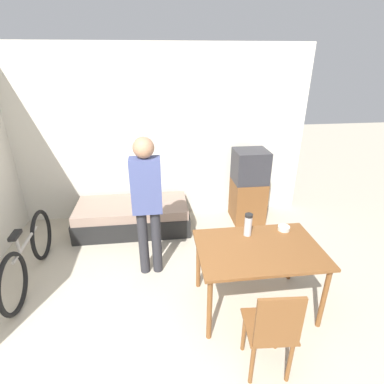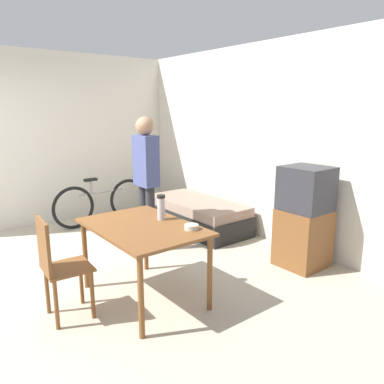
{
  "view_description": "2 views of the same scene",
  "coord_description": "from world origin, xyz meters",
  "px_view_note": "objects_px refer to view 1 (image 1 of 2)",
  "views": [
    {
      "loc": [
        0.12,
        -1.43,
        2.5
      ],
      "look_at": [
        0.52,
        1.79,
        1.03
      ],
      "focal_mm": 28.0,
      "sensor_mm": 36.0,
      "label": 1
    },
    {
      "loc": [
        4.05,
        -0.74,
        1.84
      ],
      "look_at": [
        0.63,
        1.93,
        0.86
      ],
      "focal_mm": 35.0,
      "sensor_mm": 36.0,
      "label": 2
    }
  ],
  "objects_px": {
    "thermos_flask": "(248,224)",
    "person_standing": "(147,199)",
    "daybed": "(133,216)",
    "wooden_chair": "(272,329)",
    "bicycle": "(29,256)",
    "tv": "(249,187)",
    "dining_table": "(258,255)",
    "mate_bowl": "(284,228)"
  },
  "relations": [
    {
      "from": "thermos_flask",
      "to": "mate_bowl",
      "type": "relative_size",
      "value": 1.95
    },
    {
      "from": "daybed",
      "to": "mate_bowl",
      "type": "distance_m",
      "value": 2.38
    },
    {
      "from": "bicycle",
      "to": "mate_bowl",
      "type": "bearing_deg",
      "value": -8.56
    },
    {
      "from": "tv",
      "to": "mate_bowl",
      "type": "height_order",
      "value": "tv"
    },
    {
      "from": "tv",
      "to": "person_standing",
      "type": "relative_size",
      "value": 0.69
    },
    {
      "from": "person_standing",
      "to": "mate_bowl",
      "type": "bearing_deg",
      "value": -15.94
    },
    {
      "from": "tv",
      "to": "bicycle",
      "type": "bearing_deg",
      "value": -159.21
    },
    {
      "from": "daybed",
      "to": "tv",
      "type": "distance_m",
      "value": 1.9
    },
    {
      "from": "dining_table",
      "to": "bicycle",
      "type": "distance_m",
      "value": 2.66
    },
    {
      "from": "wooden_chair",
      "to": "dining_table",
      "type": "bearing_deg",
      "value": 80.26
    },
    {
      "from": "wooden_chair",
      "to": "thermos_flask",
      "type": "distance_m",
      "value": 1.09
    },
    {
      "from": "thermos_flask",
      "to": "person_standing",
      "type": "bearing_deg",
      "value": 156.0
    },
    {
      "from": "bicycle",
      "to": "thermos_flask",
      "type": "distance_m",
      "value": 2.6
    },
    {
      "from": "dining_table",
      "to": "thermos_flask",
      "type": "height_order",
      "value": "thermos_flask"
    },
    {
      "from": "tv",
      "to": "person_standing",
      "type": "distance_m",
      "value": 2.01
    },
    {
      "from": "bicycle",
      "to": "person_standing",
      "type": "xyz_separation_m",
      "value": [
        1.43,
        -0.01,
        0.67
      ]
    },
    {
      "from": "dining_table",
      "to": "mate_bowl",
      "type": "xyz_separation_m",
      "value": [
        0.38,
        0.29,
        0.11
      ]
    },
    {
      "from": "wooden_chair",
      "to": "tv",
      "type": "bearing_deg",
      "value": 77.12
    },
    {
      "from": "daybed",
      "to": "thermos_flask",
      "type": "height_order",
      "value": "thermos_flask"
    },
    {
      "from": "person_standing",
      "to": "mate_bowl",
      "type": "relative_size",
      "value": 13.35
    },
    {
      "from": "mate_bowl",
      "to": "daybed",
      "type": "bearing_deg",
      "value": 139.93
    },
    {
      "from": "dining_table",
      "to": "thermos_flask",
      "type": "bearing_deg",
      "value": 101.59
    },
    {
      "from": "tv",
      "to": "wooden_chair",
      "type": "height_order",
      "value": "tv"
    },
    {
      "from": "person_standing",
      "to": "thermos_flask",
      "type": "xyz_separation_m",
      "value": [
        1.06,
        -0.47,
        -0.13
      ]
    },
    {
      "from": "daybed",
      "to": "thermos_flask",
      "type": "xyz_separation_m",
      "value": [
        1.34,
        -1.53,
        0.67
      ]
    },
    {
      "from": "daybed",
      "to": "person_standing",
      "type": "distance_m",
      "value": 1.36
    },
    {
      "from": "dining_table",
      "to": "wooden_chair",
      "type": "xyz_separation_m",
      "value": [
        -0.13,
        -0.78,
        -0.14
      ]
    },
    {
      "from": "tv",
      "to": "bicycle",
      "type": "relative_size",
      "value": 0.73
    },
    {
      "from": "dining_table",
      "to": "daybed",
      "type": "bearing_deg",
      "value": 127.98
    },
    {
      "from": "wooden_chair",
      "to": "thermos_flask",
      "type": "relative_size",
      "value": 3.69
    },
    {
      "from": "daybed",
      "to": "mate_bowl",
      "type": "relative_size",
      "value": 13.32
    },
    {
      "from": "tv",
      "to": "wooden_chair",
      "type": "xyz_separation_m",
      "value": [
        -0.61,
        -2.66,
        -0.06
      ]
    },
    {
      "from": "tv",
      "to": "thermos_flask",
      "type": "xyz_separation_m",
      "value": [
        -0.52,
        -1.63,
        0.3
      ]
    },
    {
      "from": "bicycle",
      "to": "mate_bowl",
      "type": "xyz_separation_m",
      "value": [
        2.92,
        -0.44,
        0.43
      ]
    },
    {
      "from": "daybed",
      "to": "bicycle",
      "type": "relative_size",
      "value": 1.07
    },
    {
      "from": "mate_bowl",
      "to": "thermos_flask",
      "type": "bearing_deg",
      "value": -173.78
    },
    {
      "from": "dining_table",
      "to": "wooden_chair",
      "type": "relative_size",
      "value": 1.33
    },
    {
      "from": "wooden_chair",
      "to": "bicycle",
      "type": "relative_size",
      "value": 0.58
    },
    {
      "from": "bicycle",
      "to": "mate_bowl",
      "type": "distance_m",
      "value": 2.98
    },
    {
      "from": "daybed",
      "to": "person_standing",
      "type": "height_order",
      "value": "person_standing"
    },
    {
      "from": "tv",
      "to": "person_standing",
      "type": "height_order",
      "value": "person_standing"
    },
    {
      "from": "person_standing",
      "to": "bicycle",
      "type": "bearing_deg",
      "value": 179.42
    }
  ]
}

